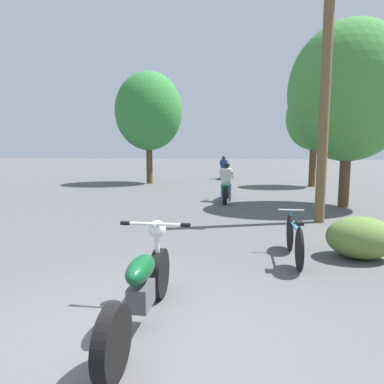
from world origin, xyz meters
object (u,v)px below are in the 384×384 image
Objects in this scene: utility_pole at (325,92)px; bicycle_parked at (294,239)px; motorcycle_rider_far at (224,170)px; roadside_tree_right_near at (349,92)px; motorcycle_foreground at (143,286)px; motorcycle_rider_lead at (226,186)px; roadside_tree_right_far at (315,118)px; roadside_tree_left at (149,111)px.

bicycle_parked is at bearing -108.73° from utility_pole.
bicycle_parked is (1.99, -15.27, -0.18)m from motorcycle_rider_far.
roadside_tree_right_near is 3.32× the size of bicycle_parked.
roadside_tree_right_near is 9.54m from motorcycle_foreground.
motorcycle_rider_lead is at bearing -86.29° from motorcycle_rider_far.
roadside_tree_right_near reaches higher than motorcycle_foreground.
bicycle_parked is (-2.50, -11.64, -2.91)m from roadside_tree_right_far.
motorcycle_foreground is at bearing -117.66° from utility_pole.
roadside_tree_left is 13.68m from bicycle_parked.
bicycle_parked is (-2.31, -5.61, -3.17)m from roadside_tree_right_near.
motorcycle_rider_far is (-4.29, 9.66, -2.99)m from roadside_tree_right_near.
motorcycle_foreground is (-4.15, -8.01, -3.09)m from roadside_tree_right_near.
motorcycle_foreground is (-4.34, -14.04, -2.83)m from roadside_tree_right_far.
utility_pole is at bearing -75.90° from motorcycle_rider_far.
motorcycle_foreground is at bearing -127.43° from bicycle_parked.
utility_pole is 2.87× the size of motorcycle_foreground.
bicycle_parked is at bearing -64.43° from roadside_tree_left.
roadside_tree_right_near reaches higher than roadside_tree_right_far.
roadside_tree_right_far is 2.30× the size of motorcycle_rider_lead.
utility_pole reaches higher than roadside_tree_left.
utility_pole is 6.82m from motorcycle_foreground.
roadside_tree_left is 3.40× the size of bicycle_parked.
motorcycle_rider_lead is (0.44, 8.68, 0.09)m from motorcycle_foreground.
motorcycle_foreground is 3.03m from bicycle_parked.
roadside_tree_right_far is at bearing 88.13° from roadside_tree_right_near.
roadside_tree_left is 7.83m from motorcycle_rider_lead.
roadside_tree_left reaches higher than roadside_tree_right_near.
motorcycle_rider_far is 1.20× the size of bicycle_parked.
roadside_tree_right_near is 2.63× the size of motorcycle_foreground.
motorcycle_foreground is 17.68m from motorcycle_rider_far.
roadside_tree_right_near is 1.17× the size of roadside_tree_right_far.
motorcycle_rider_far is at bearing 93.71° from motorcycle_rider_lead.
roadside_tree_left is at bearing 115.57° from bicycle_parked.
utility_pole reaches higher than motorcycle_foreground.
roadside_tree_right_near is at bearing 67.66° from bicycle_parked.
motorcycle_rider_lead is 9.01m from motorcycle_rider_far.
roadside_tree_left reaches higher than motorcycle_rider_far.
roadside_tree_left reaches higher than bicycle_parked.
utility_pole is at bearing 62.34° from motorcycle_foreground.
utility_pole reaches higher than motorcycle_rider_far.
utility_pole is 8.62m from roadside_tree_right_far.
motorcycle_foreground is at bearing -92.87° from motorcycle_rider_lead.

